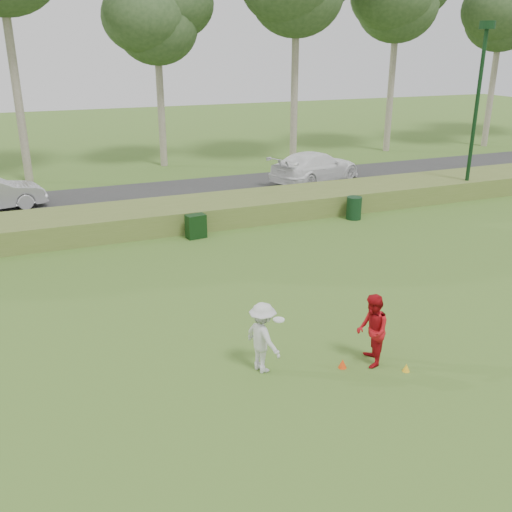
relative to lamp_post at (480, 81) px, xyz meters
name	(u,v)px	position (x,y,z in m)	size (l,w,h in m)	color
ground	(317,359)	(-14.00, -11.00, -5.59)	(120.00, 120.00, 0.00)	#3D6622
reed_strip	(186,214)	(-14.00, 1.00, -5.14)	(80.00, 3.00, 0.90)	#556C2B
park_road	(160,196)	(-14.00, 6.00, -5.56)	(80.00, 6.00, 0.06)	#2D2D2D
lamp_post	(480,81)	(0.00, 0.00, 0.00)	(0.70, 0.70, 8.18)	black
tree_4	(156,18)	(-12.00, 13.50, 3.00)	(6.24, 6.24, 11.50)	gray
tree_7	(503,11)	(12.00, 11.80, 3.75)	(6.50, 6.50, 12.50)	gray
player_white	(263,337)	(-15.42, -10.95, -4.73)	(1.00, 1.24, 1.72)	silver
player_red	(372,331)	(-12.92, -11.65, -4.70)	(0.87, 0.67, 1.78)	#AC0E15
cone_orange	(343,364)	(-13.62, -11.57, -5.48)	(0.20, 0.20, 0.22)	#FF430D
cone_yellow	(406,368)	(-12.32, -12.26, -5.50)	(0.17, 0.17, 0.19)	yellow
utility_cabinet	(196,226)	(-14.12, -0.96, -5.12)	(0.75, 0.47, 0.94)	black
trash_bin	(354,208)	(-7.00, -1.03, -5.10)	(0.66, 0.66, 0.98)	black
car_right	(315,167)	(-5.38, 5.75, -4.71)	(2.32, 5.70, 1.65)	white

